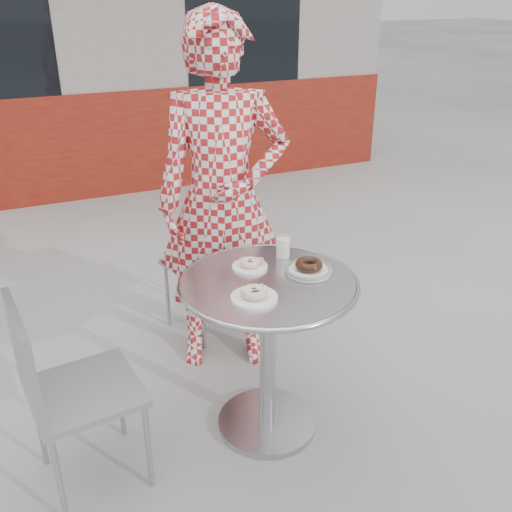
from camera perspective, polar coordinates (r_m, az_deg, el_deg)
name	(u,v)px	position (r m, az deg, el deg)	size (l,w,h in m)	color
ground	(274,419)	(2.85, 1.77, -16.00)	(60.00, 60.00, 0.00)	#A4A19C
storefront	(70,24)	(7.55, -18.12, 21.16)	(6.02, 4.55, 3.00)	gray
bistro_table	(268,319)	(2.47, 1.23, -6.35)	(0.76, 0.76, 0.77)	silver
chair_far	(209,289)	(3.40, -4.75, -3.29)	(0.51, 0.51, 0.84)	#9B9DA2
chair_left	(87,426)	(2.51, -16.50, -16.03)	(0.46, 0.45, 0.86)	#9B9DA2
seated_person	(223,202)	(2.87, -3.33, 5.45)	(0.66, 0.44, 1.82)	#A2191D
plate_far	(250,264)	(2.48, -0.56, -0.83)	(0.16, 0.16, 0.04)	white
plate_near	(254,295)	(2.23, -0.18, -3.90)	(0.19, 0.19, 0.05)	white
plate_checker	(309,268)	(2.46, 5.30, -1.21)	(0.21, 0.21, 0.05)	white
milk_cup	(283,247)	(2.57, 2.73, 0.94)	(0.07, 0.07, 0.10)	white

